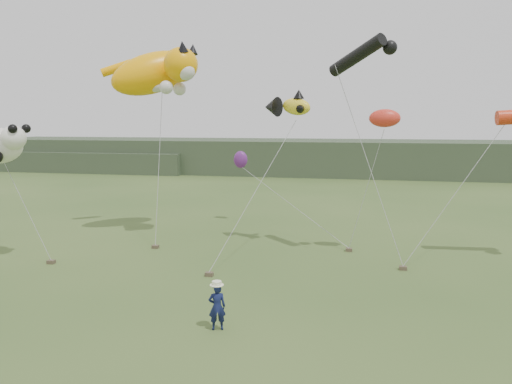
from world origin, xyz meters
TOP-DOWN VIEW (x-y plane):
  - ground at (0.00, 0.00)m, footprint 120.00×120.00m
  - headland at (-3.11, 44.69)m, footprint 90.00×13.00m
  - festival_attendant at (-0.79, -2.14)m, footprint 0.61×0.50m
  - sandbag_anchors at (-2.25, 5.25)m, footprint 15.64×5.45m
  - cat_kite at (-7.53, 9.82)m, footprint 6.36×4.91m
  - fish_kite at (-0.34, 8.74)m, footprint 2.75×1.80m
  - tube_kites at (7.90, 7.78)m, footprint 11.19×2.58m
  - panda_kite at (-12.41, 3.26)m, footprint 2.83×1.83m
  - misc_kites at (1.33, 10.09)m, footprint 9.57×7.07m

SIDE VIEW (x-z plane):
  - ground at x=0.00m, z-range 0.00..0.00m
  - sandbag_anchors at x=-2.25m, z-range 0.00..0.16m
  - festival_attendant at x=-0.79m, z-range 0.00..1.45m
  - headland at x=-3.11m, z-range -0.08..3.92m
  - panda_kite at x=-12.41m, z-range 4.40..6.16m
  - misc_kites at x=1.33m, z-range 3.82..7.29m
  - fish_kite at x=-0.34m, z-range 6.39..7.72m
  - tube_kites at x=7.90m, z-range 5.77..9.68m
  - cat_kite at x=-7.53m, z-range 7.22..10.69m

